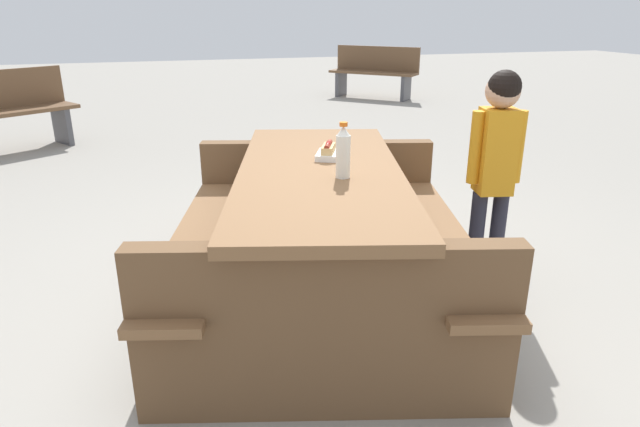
{
  "coord_description": "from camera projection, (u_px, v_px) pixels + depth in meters",
  "views": [
    {
      "loc": [
        -2.4,
        0.71,
        1.46
      ],
      "look_at": [
        0.0,
        0.0,
        0.52
      ],
      "focal_mm": 31.04,
      "sensor_mm": 36.0,
      "label": 1
    }
  ],
  "objects": [
    {
      "name": "ground_plane",
      "position": [
        320.0,
        309.0,
        2.86
      ],
      "size": [
        30.0,
        30.0,
        0.0
      ],
      "primitive_type": "plane",
      "color": "gray",
      "rests_on": "ground"
    },
    {
      "name": "soda_bottle",
      "position": [
        343.0,
        152.0,
        2.42
      ],
      "size": [
        0.06,
        0.06,
        0.25
      ],
      "color": "silver",
      "rests_on": "picnic_table"
    },
    {
      "name": "hotdog_tray",
      "position": [
        328.0,
        152.0,
        2.77
      ],
      "size": [
        0.21,
        0.17,
        0.08
      ],
      "color": "white",
      "rests_on": "picnic_table"
    },
    {
      "name": "picnic_table",
      "position": [
        320.0,
        229.0,
        2.7
      ],
      "size": [
        2.1,
        1.82,
        0.75
      ],
      "color": "brown",
      "rests_on": "ground"
    },
    {
      "name": "child_in_coat",
      "position": [
        496.0,
        152.0,
        2.89
      ],
      "size": [
        0.2,
        0.28,
        1.17
      ],
      "color": "#262633",
      "rests_on": "ground"
    },
    {
      "name": "park_bench_far",
      "position": [
        375.0,
        71.0,
        9.45
      ],
      "size": [
        1.33,
        1.36,
        0.85
      ],
      "color": "brown",
      "rests_on": "ground"
    }
  ]
}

